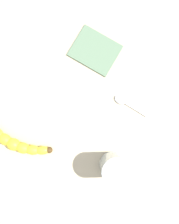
# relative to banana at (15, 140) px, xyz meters

# --- Properties ---
(wooden_tabletop) EXTENTS (1.20, 1.20, 0.03)m
(wooden_tabletop) POSITION_rel_banana_xyz_m (0.08, -0.15, -0.03)
(wooden_tabletop) COLOR #C4B392
(wooden_tabletop) RESTS_ON ground
(banana) EXTENTS (0.09, 0.21, 0.04)m
(banana) POSITION_rel_banana_xyz_m (0.00, 0.00, 0.00)
(banana) COLOR yellow
(banana) RESTS_ON wooden_tabletop
(smoothie_glass) EXTENTS (0.08, 0.08, 0.12)m
(smoothie_glass) POSITION_rel_banana_xyz_m (-0.02, -0.29, 0.04)
(smoothie_glass) COLOR silver
(smoothie_glass) RESTS_ON wooden_tabletop
(teaspoon) EXTENTS (0.06, 0.11, 0.01)m
(teaspoon) POSITION_rel_banana_xyz_m (0.17, -0.29, -0.01)
(teaspoon) COLOR silver
(teaspoon) RESTS_ON wooden_tabletop
(folded_napkin) EXTENTS (0.15, 0.17, 0.01)m
(folded_napkin) POSITION_rel_banana_xyz_m (0.31, -0.19, -0.01)
(folded_napkin) COLOR slate
(folded_napkin) RESTS_ON wooden_tabletop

